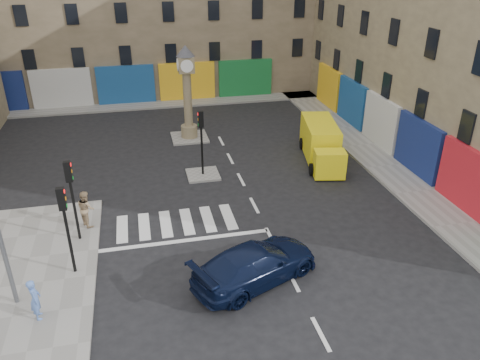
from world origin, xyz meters
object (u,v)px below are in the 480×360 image
object	(u,v)px
traffic_light_left_far	(71,188)
yellow_van	(321,143)
traffic_light_left_near	(65,217)
navy_sedan	(256,264)
pedestrian_tan	(86,208)
pedestrian_blue	(35,299)
traffic_light_island	(201,133)
clock_pillar	(187,87)

from	to	relation	value
traffic_light_left_far	yellow_van	world-z (taller)	traffic_light_left_far
traffic_light_left_near	navy_sedan	distance (m)	7.39
navy_sedan	pedestrian_tan	size ratio (longest dim) A/B	3.06
traffic_light_left_near	traffic_light_left_far	world-z (taller)	same
pedestrian_blue	pedestrian_tan	xyz separation A→B (m)	(1.29, 5.92, 0.08)
traffic_light_island	traffic_light_left_near	bearing A→B (deg)	-128.93
pedestrian_tan	traffic_light_left_far	bearing A→B (deg)	135.41
traffic_light_island	navy_sedan	bearing A→B (deg)	-86.57
traffic_light_left_far	yellow_van	size ratio (longest dim) A/B	0.60
navy_sedan	pedestrian_blue	world-z (taller)	pedestrian_blue
traffic_light_island	yellow_van	world-z (taller)	traffic_light_island
clock_pillar	pedestrian_tan	world-z (taller)	clock_pillar
traffic_light_island	pedestrian_blue	xyz separation A→B (m)	(-7.29, -10.21, -1.66)
traffic_light_left_near	traffic_light_left_far	bearing A→B (deg)	90.00
navy_sedan	pedestrian_blue	distance (m)	7.89
traffic_light_left_far	navy_sedan	world-z (taller)	traffic_light_left_far
clock_pillar	yellow_van	size ratio (longest dim) A/B	0.99
traffic_light_left_near	navy_sedan	world-z (taller)	traffic_light_left_near
traffic_light_left_near	yellow_van	distance (m)	16.20
traffic_light_island	traffic_light_left_far	bearing A→B (deg)	-139.40
traffic_light_left_far	traffic_light_island	xyz separation A→B (m)	(6.30, 5.40, -0.03)
traffic_light_island	pedestrian_blue	distance (m)	12.66
traffic_light_island	navy_sedan	xyz separation A→B (m)	(0.58, -9.72, -1.83)
navy_sedan	traffic_light_island	bearing A→B (deg)	-20.70
clock_pillar	navy_sedan	bearing A→B (deg)	-87.87
traffic_light_left_near	pedestrian_blue	distance (m)	3.11
yellow_van	pedestrian_blue	distance (m)	18.31
traffic_light_left_far	pedestrian_blue	distance (m)	5.20
yellow_van	pedestrian_blue	xyz separation A→B (m)	(-14.67, -10.95, -0.14)
traffic_light_island	pedestrian_tan	distance (m)	7.55
navy_sedan	pedestrian_tan	distance (m)	8.54
clock_pillar	yellow_van	xyz separation A→B (m)	(7.38, -5.26, -2.48)
navy_sedan	yellow_van	world-z (taller)	yellow_van
traffic_light_left_near	traffic_light_island	bearing A→B (deg)	51.07
clock_pillar	pedestrian_blue	size ratio (longest dim) A/B	3.91
traffic_light_left_near	traffic_light_left_far	distance (m)	2.40
pedestrian_blue	pedestrian_tan	distance (m)	6.06
yellow_van	pedestrian_blue	size ratio (longest dim) A/B	3.94
traffic_light_left_near	traffic_light_island	size ratio (longest dim) A/B	1.00
clock_pillar	pedestrian_blue	distance (m)	17.96
navy_sedan	traffic_light_left_far	bearing A→B (deg)	33.73
traffic_light_left_far	navy_sedan	bearing A→B (deg)	-32.13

